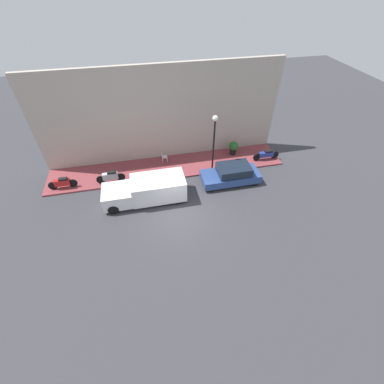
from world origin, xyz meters
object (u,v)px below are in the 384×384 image
Objects in this scene: delivery_van at (146,190)px; parked_car at (231,174)px; scooter_silver at (111,177)px; streetlamp at (214,133)px; potted_plant at (233,147)px; motorcycle_blue at (266,155)px; motorcycle_red at (62,183)px; cafe_chair at (164,156)px.

parked_car is at bearing -84.33° from delivery_van.
delivery_van is at bearing -133.69° from scooter_silver.
potted_plant is at bearing -51.35° from streetlamp.
parked_car reaches higher than motorcycle_blue.
motorcycle_blue is (2.46, -9.44, -0.27)m from delivery_van.
delivery_van reaches higher than parked_car.
motorcycle_red is 1.77× the size of potted_plant.
streetlamp reaches higher than scooter_silver.
delivery_van reaches higher than cafe_chair.
cafe_chair is at bearing -67.92° from scooter_silver.
scooter_silver is at bearing 112.08° from cafe_chair.
delivery_van is 4.12m from cafe_chair.
delivery_van is at bearing 104.61° from motorcycle_blue.
scooter_silver is at bearing 78.96° from parked_car.
scooter_silver is 11.75m from motorcycle_blue.
cafe_chair reaches higher than motorcycle_blue.
motorcycle_blue is at bearing -119.72° from potted_plant.
streetlamp is 4.10× the size of potted_plant.
scooter_silver is (1.61, 8.25, -0.06)m from parked_car.
streetlamp is (-0.26, -10.44, 2.63)m from motorcycle_red.
parked_car is at bearing 118.15° from motorcycle_blue.
parked_car is 3.39m from potted_plant.
delivery_van is 2.78× the size of motorcycle_red.
motorcycle_red is at bearing 67.87° from delivery_van.
parked_car is 3.97m from motorcycle_blue.
motorcycle_red is at bearing 102.39° from cafe_chair.
scooter_silver is at bearing 88.16° from streetlamp.
streetlamp is (1.97, -4.96, 2.37)m from delivery_van.
potted_plant reaches higher than scooter_silver.
cafe_chair is (3.79, -1.61, -0.19)m from delivery_van.
potted_plant is at bearing -90.40° from cafe_chair.
delivery_van is 2.66× the size of scooter_silver.
potted_plant is (1.55, -9.49, 0.13)m from scooter_silver.
cafe_chair is (1.33, 7.83, 0.08)m from motorcycle_blue.
motorcycle_blue is 14.93m from motorcycle_red.
parked_car is 2.16× the size of motorcycle_red.
parked_car is 5.39m from cafe_chair.
delivery_van is (-0.59, 5.95, 0.18)m from parked_car.
parked_car reaches higher than potted_plant.
motorcycle_blue is 2.60m from potted_plant.
motorcycle_blue is at bearing -83.73° from streetlamp.
scooter_silver is 4.23m from cafe_chair.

